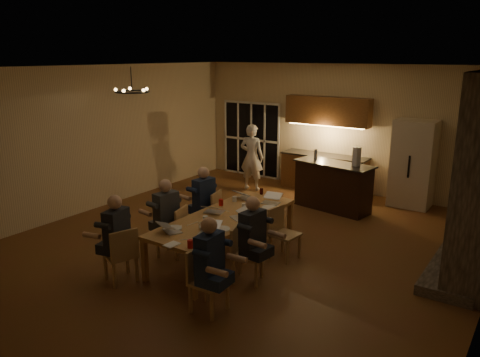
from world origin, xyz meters
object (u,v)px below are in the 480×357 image
Objects in this scene: can_right at (252,213)px; plate_left at (174,228)px; chair_left_mid at (172,231)px; laptop_c at (214,206)px; chair_left_far at (207,213)px; plate_far at (269,208)px; redcup_mid at (221,202)px; chair_right_far at (285,234)px; mug_front at (205,219)px; person_left_near at (117,238)px; laptop_e at (245,193)px; plate_near at (222,229)px; refrigerator at (413,164)px; laptop_a at (172,225)px; laptop_d at (239,212)px; person_right_near at (210,266)px; person_right_mid at (252,240)px; redcup_near at (190,244)px; laptop_f at (271,197)px; bar_island at (333,186)px; mug_mid at (244,206)px; person_left_far at (204,202)px; chair_right_mid at (248,254)px; standing_person at (252,157)px; person_left_mid at (167,218)px; laptop_b at (209,227)px; chair_left_near at (120,254)px; bar_bottle at (316,154)px; chair_right_near at (209,282)px; can_silver at (200,226)px; dining_table at (225,236)px; can_cola at (261,191)px; chandelier at (132,92)px; mug_back at (235,199)px.

can_right is 0.46× the size of plate_left.
chair_left_mid is 2.78× the size of laptop_c.
plate_far is at bearing 84.01° from chair_left_far.
chair_right_far is at bearing 5.05° from redcup_mid.
person_left_near is at bearing -122.70° from mug_front.
laptop_e reaches higher than plate_near.
refrigerator is 6.15m from laptop_a.
laptop_d is 1.16× the size of plate_far.
person_right_mid is (-0.02, 1.09, 0.00)m from person_right_near.
redcup_near is at bearing 88.94° from person_left_near.
laptop_a is at bearing -114.06° from laptop_f.
laptop_f is at bearing 26.70° from person_right_mid.
mug_mid is (-0.44, -2.96, 0.26)m from bar_island.
chair_left_mid is 2.78× the size of laptop_e.
person_left_far reaches higher than bar_island.
standing_person is at bearing 13.53° from chair_right_mid.
person_left_mid reaches higher than laptop_d.
chair_right_far is at bearing 45.47° from laptop_b.
chair_left_near reaches higher than plate_near.
bar_bottle is at bearing 73.65° from laptop_b.
refrigerator is at bearing 138.58° from chair_left_mid.
chair_right_near is 3.71× the size of bar_bottle.
chair_right_far is at bearing -172.95° from laptop_c.
chair_right_mid is at bearing 64.59° from person_left_far.
chair_right_far is 7.42× the size of redcup_mid.
chair_right_far is 1.32m from laptop_c.
standing_person reaches higher than chair_left_mid.
can_silver is (-0.21, -0.77, -0.05)m from laptop_d.
dining_table is 1.07m from person_right_mid.
laptop_b is 0.63m from plate_left.
person_right_mid is 5.02× the size of plate_far.
can_right is at bearing 38.75° from person_right_mid.
person_left_mid is 4.31× the size of laptop_e.
redcup_mid is at bearing 54.06° from chair_left_far.
plate_left is (0.49, 0.70, 0.31)m from chair_left_near.
person_left_near is at bearing -99.31° from bar_bottle.
laptop_e is 0.42m from can_cola.
chandelier reaches higher than chair_left_near.
chair_left_far is at bearing 35.96° from person_right_near.
person_left_near reaches higher than plate_far.
redcup_near is 2.17m from plate_far.
mug_mid is (0.92, 2.12, 0.11)m from person_left_near.
chair_left_near is at bearing 148.70° from chair_right_far.
mug_back is (-1.21, 0.22, 0.36)m from chair_right_far.
chair_left_far is 2.26m from person_left_near.
mug_front is at bearing -112.82° from plate_far.
dining_table is at bearing 123.30° from laptop_e.
plate_near is (-0.55, -0.04, 0.07)m from person_right_mid.
person_left_far is at bearing 37.03° from person_right_near.
bar_island is 3.23m from person_left_far.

